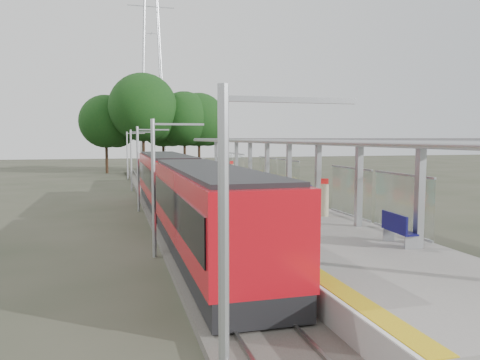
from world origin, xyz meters
The scene contains 16 objects.
ground centered at (0.00, 0.00, 0.00)m, with size 200.00×200.00×0.00m, color #474438.
trackbed centered at (-4.50, 20.00, 0.12)m, with size 3.00×70.00×0.24m, color #59544C.
platform centered at (0.00, 20.00, 0.50)m, with size 6.00×50.00×1.00m, color gray.
tactile_strip centered at (-2.55, 20.00, 1.01)m, with size 0.60×50.00×0.02m, color yellow.
end_fence centered at (0.00, 44.95, 1.60)m, with size 6.00×0.10×1.20m, color #9EA0A5.
train centered at (-4.50, 12.29, 2.05)m, with size 2.74×27.60×3.62m.
canopy centered at (1.61, 16.19, 4.20)m, with size 3.27×38.00×3.66m.
pylon centered at (-1.00, 73.00, 19.00)m, with size 8.00×4.00×38.00m, color #9EA0A5, non-canonical shape.
tree_cluster centered at (-1.85, 52.29, 7.56)m, with size 19.46×12.69×12.96m.
catenary_masts centered at (-6.22, 19.00, 2.91)m, with size 2.08×48.16×5.40m.
bench_near centered at (1.55, 2.55, 1.58)m, with size 0.60×1.65×1.11m.
bench_mid centered at (2.60, 12.14, 1.61)m, with size 0.96×1.78×1.16m.
bench_far centered at (2.23, 31.76, 1.52)m, with size 0.59×1.48×0.99m.
info_pillar_near centered at (1.75, 8.70, 1.77)m, with size 0.40×0.40×1.78m.
info_pillar_far centered at (1.84, 27.05, 1.75)m, with size 0.39×0.39×1.74m.
litter_bin centered at (1.82, 20.77, 1.47)m, with size 0.46×0.46×0.94m, color #9EA0A5.
Camera 1 is at (-7.76, -11.29, 4.66)m, focal length 35.00 mm.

